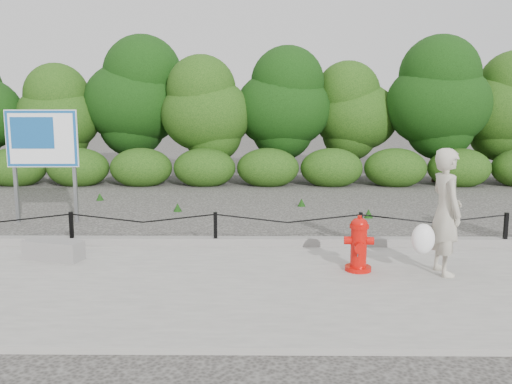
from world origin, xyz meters
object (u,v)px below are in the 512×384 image
at_px(pedestrian, 444,213).
at_px(concrete_block, 53,250).
at_px(fire_hydrant, 359,244).
at_px(advertising_sign, 42,144).

xyz_separation_m(pedestrian, concrete_block, (-5.91, 0.68, -0.74)).
distance_m(pedestrian, concrete_block, 6.00).
distance_m(fire_hydrant, concrete_block, 4.77).
bearing_deg(concrete_block, fire_hydrant, -6.71).
xyz_separation_m(fire_hydrant, concrete_block, (-4.73, 0.56, -0.24)).
relative_size(fire_hydrant, advertising_sign, 0.35).
xyz_separation_m(fire_hydrant, pedestrian, (1.18, -0.13, 0.49)).
bearing_deg(pedestrian, concrete_block, 77.09).
height_order(fire_hydrant, advertising_sign, advertising_sign).
bearing_deg(fire_hydrant, pedestrian, -1.85).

